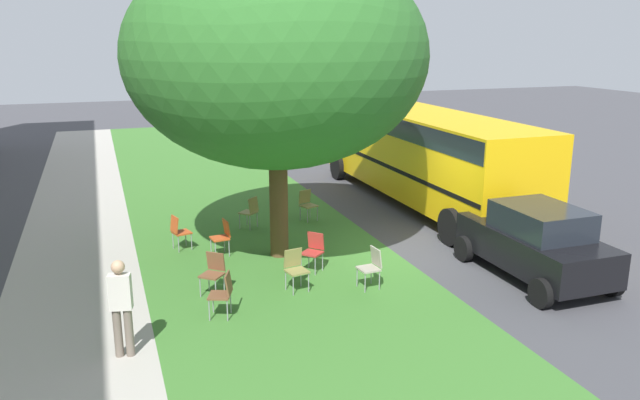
{
  "coord_description": "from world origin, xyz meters",
  "views": [
    {
      "loc": [
        -13.21,
        6.82,
        5.21
      ],
      "look_at": [
        1.69,
        1.56,
        1.03
      ],
      "focal_mm": 35.43,
      "sensor_mm": 36.0,
      "label": 1
    }
  ],
  "objects_px": {
    "pedestrian_0": "(121,304)",
    "chair_0": "(222,235)",
    "street_tree": "(276,56)",
    "chair_8": "(213,270)",
    "school_bus": "(422,148)",
    "chair_2": "(307,203)",
    "parked_car": "(536,241)",
    "chair_1": "(250,210)",
    "chair_3": "(295,267)",
    "chair_7": "(372,265)",
    "chair_5": "(179,230)",
    "chair_6": "(314,249)",
    "chair_4": "(223,291)"
  },
  "relations": [
    {
      "from": "pedestrian_0",
      "to": "chair_0",
      "type": "bearing_deg",
      "value": -29.73
    },
    {
      "from": "chair_0",
      "to": "street_tree",
      "type": "bearing_deg",
      "value": -109.5
    },
    {
      "from": "chair_8",
      "to": "school_bus",
      "type": "xyz_separation_m",
      "value": [
        5.11,
        -7.5,
        1.24
      ]
    },
    {
      "from": "chair_2",
      "to": "parked_car",
      "type": "xyz_separation_m",
      "value": [
        -5.87,
        -3.29,
        0.32
      ]
    },
    {
      "from": "pedestrian_0",
      "to": "street_tree",
      "type": "bearing_deg",
      "value": -44.07
    },
    {
      "from": "chair_1",
      "to": "chair_3",
      "type": "relative_size",
      "value": 1.0
    },
    {
      "from": "street_tree",
      "to": "chair_7",
      "type": "relative_size",
      "value": 8.22
    },
    {
      "from": "chair_0",
      "to": "chair_2",
      "type": "bearing_deg",
      "value": -53.16
    },
    {
      "from": "chair_5",
      "to": "chair_7",
      "type": "distance_m",
      "value": 5.18
    },
    {
      "from": "chair_1",
      "to": "chair_0",
      "type": "bearing_deg",
      "value": 149.27
    },
    {
      "from": "chair_8",
      "to": "street_tree",
      "type": "bearing_deg",
      "value": -46.32
    },
    {
      "from": "chair_7",
      "to": "chair_2",
      "type": "bearing_deg",
      "value": -3.35
    },
    {
      "from": "chair_0",
      "to": "chair_6",
      "type": "relative_size",
      "value": 1.0
    },
    {
      "from": "chair_6",
      "to": "pedestrian_0",
      "type": "relative_size",
      "value": 0.52
    },
    {
      "from": "chair_1",
      "to": "chair_6",
      "type": "distance_m",
      "value": 3.68
    },
    {
      "from": "chair_6",
      "to": "pedestrian_0",
      "type": "distance_m",
      "value": 5.02
    },
    {
      "from": "chair_1",
      "to": "street_tree",
      "type": "bearing_deg",
      "value": -176.44
    },
    {
      "from": "chair_6",
      "to": "pedestrian_0",
      "type": "xyz_separation_m",
      "value": [
        -2.67,
        4.24,
        0.41
      ]
    },
    {
      "from": "chair_2",
      "to": "pedestrian_0",
      "type": "relative_size",
      "value": 0.52
    },
    {
      "from": "chair_2",
      "to": "chair_8",
      "type": "relative_size",
      "value": 1.0
    },
    {
      "from": "chair_4",
      "to": "chair_5",
      "type": "xyz_separation_m",
      "value": [
        4.18,
        0.29,
        0.0
      ]
    },
    {
      "from": "chair_6",
      "to": "street_tree",
      "type": "bearing_deg",
      "value": 19.57
    },
    {
      "from": "chair_3",
      "to": "school_bus",
      "type": "relative_size",
      "value": 0.08
    },
    {
      "from": "chair_1",
      "to": "school_bus",
      "type": "relative_size",
      "value": 0.08
    },
    {
      "from": "chair_5",
      "to": "pedestrian_0",
      "type": "distance_m",
      "value": 5.36
    },
    {
      "from": "chair_8",
      "to": "pedestrian_0",
      "type": "bearing_deg",
      "value": 138.06
    },
    {
      "from": "chair_7",
      "to": "parked_car",
      "type": "height_order",
      "value": "parked_car"
    },
    {
      "from": "street_tree",
      "to": "chair_3",
      "type": "relative_size",
      "value": 8.22
    },
    {
      "from": "chair_3",
      "to": "street_tree",
      "type": "bearing_deg",
      "value": -7.17
    },
    {
      "from": "chair_1",
      "to": "chair_4",
      "type": "distance_m",
      "value": 5.66
    },
    {
      "from": "chair_3",
      "to": "chair_7",
      "type": "height_order",
      "value": "same"
    },
    {
      "from": "chair_0",
      "to": "chair_5",
      "type": "height_order",
      "value": "same"
    },
    {
      "from": "chair_5",
      "to": "pedestrian_0",
      "type": "height_order",
      "value": "pedestrian_0"
    },
    {
      "from": "chair_2",
      "to": "chair_4",
      "type": "distance_m",
      "value": 6.6
    },
    {
      "from": "chair_4",
      "to": "chair_7",
      "type": "bearing_deg",
      "value": -83.39
    },
    {
      "from": "chair_0",
      "to": "chair_4",
      "type": "relative_size",
      "value": 1.0
    },
    {
      "from": "chair_1",
      "to": "parked_car",
      "type": "xyz_separation_m",
      "value": [
        -5.66,
        -5.01,
        0.32
      ]
    },
    {
      "from": "street_tree",
      "to": "chair_0",
      "type": "bearing_deg",
      "value": 70.5
    },
    {
      "from": "chair_2",
      "to": "chair_5",
      "type": "distance_m",
      "value": 4.06
    },
    {
      "from": "chair_7",
      "to": "street_tree",
      "type": "bearing_deg",
      "value": 25.85
    },
    {
      "from": "chair_4",
      "to": "pedestrian_0",
      "type": "distance_m",
      "value": 2.11
    },
    {
      "from": "chair_7",
      "to": "pedestrian_0",
      "type": "relative_size",
      "value": 0.52
    },
    {
      "from": "chair_1",
      "to": "chair_3",
      "type": "bearing_deg",
      "value": 178.41
    },
    {
      "from": "chair_0",
      "to": "chair_1",
      "type": "relative_size",
      "value": 1.0
    },
    {
      "from": "chair_4",
      "to": "chair_6",
      "type": "xyz_separation_m",
      "value": [
        1.73,
        -2.39,
        0.0
      ]
    },
    {
      "from": "chair_4",
      "to": "chair_8",
      "type": "height_order",
      "value": "same"
    },
    {
      "from": "chair_6",
      "to": "school_bus",
      "type": "height_order",
      "value": "school_bus"
    },
    {
      "from": "chair_8",
      "to": "chair_0",
      "type": "bearing_deg",
      "value": -15.33
    },
    {
      "from": "street_tree",
      "to": "chair_7",
      "type": "xyz_separation_m",
      "value": [
        -2.61,
        -1.27,
        -4.19
      ]
    },
    {
      "from": "chair_4",
      "to": "chair_7",
      "type": "height_order",
      "value": "same"
    }
  ]
}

